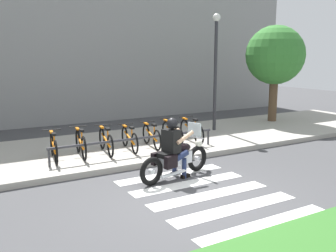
{
  "coord_description": "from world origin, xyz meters",
  "views": [
    {
      "loc": [
        -3.99,
        -5.87,
        2.79
      ],
      "look_at": [
        0.66,
        2.14,
        1.08
      ],
      "focal_mm": 39.95,
      "sensor_mm": 36.0,
      "label": 1
    }
  ],
  "objects_px": {
    "motorcycle": "(176,159)",
    "tree_near_rack": "(275,56)",
    "bicycle_4": "(151,136)",
    "bicycle_5": "(172,133)",
    "street_lamp": "(216,62)",
    "bicycle_1": "(81,144)",
    "bicycle_6": "(191,131)",
    "bicycle_2": "(106,141)",
    "bicycle_0": "(54,147)",
    "bicycle_3": "(129,139)",
    "rider": "(174,144)",
    "bike_rack": "(138,139)"
  },
  "relations": [
    {
      "from": "rider",
      "to": "bike_rack",
      "type": "bearing_deg",
      "value": 90.49
    },
    {
      "from": "bicycle_4",
      "to": "street_lamp",
      "type": "distance_m",
      "value": 4.08
    },
    {
      "from": "bicycle_4",
      "to": "bicycle_6",
      "type": "relative_size",
      "value": 0.94
    },
    {
      "from": "motorcycle",
      "to": "bicycle_1",
      "type": "bearing_deg",
      "value": 122.04
    },
    {
      "from": "bicycle_2",
      "to": "bicycle_6",
      "type": "relative_size",
      "value": 0.98
    },
    {
      "from": "street_lamp",
      "to": "bicycle_0",
      "type": "bearing_deg",
      "value": -168.55
    },
    {
      "from": "bike_rack",
      "to": "bicycle_3",
      "type": "bearing_deg",
      "value": 89.93
    },
    {
      "from": "rider",
      "to": "street_lamp",
      "type": "xyz_separation_m",
      "value": [
        3.96,
        3.68,
        1.78
      ]
    },
    {
      "from": "motorcycle",
      "to": "bicycle_1",
      "type": "distance_m",
      "value": 2.86
    },
    {
      "from": "tree_near_rack",
      "to": "bicycle_1",
      "type": "bearing_deg",
      "value": -169.39
    },
    {
      "from": "bicycle_5",
      "to": "street_lamp",
      "type": "distance_m",
      "value": 3.53
    },
    {
      "from": "motorcycle",
      "to": "tree_near_rack",
      "type": "height_order",
      "value": "tree_near_rack"
    },
    {
      "from": "tree_near_rack",
      "to": "bicycle_4",
      "type": "bearing_deg",
      "value": -166.08
    },
    {
      "from": "bicycle_2",
      "to": "rider",
      "type": "bearing_deg",
      "value": -73.38
    },
    {
      "from": "motorcycle",
      "to": "tree_near_rack",
      "type": "bearing_deg",
      "value": 29.35
    },
    {
      "from": "motorcycle",
      "to": "bicycle_5",
      "type": "distance_m",
      "value": 2.77
    },
    {
      "from": "bicycle_6",
      "to": "street_lamp",
      "type": "bearing_deg",
      "value": 34.05
    },
    {
      "from": "bicycle_1",
      "to": "bicycle_5",
      "type": "height_order",
      "value": "bicycle_1"
    },
    {
      "from": "rider",
      "to": "street_lamp",
      "type": "distance_m",
      "value": 5.69
    },
    {
      "from": "bicycle_6",
      "to": "street_lamp",
      "type": "xyz_separation_m",
      "value": [
        1.83,
        1.24,
        2.11
      ]
    },
    {
      "from": "bicycle_2",
      "to": "bicycle_4",
      "type": "relative_size",
      "value": 1.05
    },
    {
      "from": "bicycle_3",
      "to": "bike_rack",
      "type": "relative_size",
      "value": 0.33
    },
    {
      "from": "motorcycle",
      "to": "bicycle_3",
      "type": "height_order",
      "value": "motorcycle"
    },
    {
      "from": "bicycle_3",
      "to": "bicycle_0",
      "type": "bearing_deg",
      "value": -179.98
    },
    {
      "from": "bicycle_6",
      "to": "bicycle_3",
      "type": "bearing_deg",
      "value": 179.98
    },
    {
      "from": "tree_near_rack",
      "to": "street_lamp",
      "type": "bearing_deg",
      "value": -173.19
    },
    {
      "from": "bicycle_4",
      "to": "tree_near_rack",
      "type": "distance_m",
      "value": 7.21
    },
    {
      "from": "rider",
      "to": "bicycle_1",
      "type": "relative_size",
      "value": 0.9
    },
    {
      "from": "motorcycle",
      "to": "bicycle_0",
      "type": "relative_size",
      "value": 1.32
    },
    {
      "from": "bicycle_3",
      "to": "bike_rack",
      "type": "distance_m",
      "value": 0.56
    },
    {
      "from": "bicycle_6",
      "to": "bicycle_2",
      "type": "bearing_deg",
      "value": 180.0
    },
    {
      "from": "bicycle_3",
      "to": "tree_near_rack",
      "type": "height_order",
      "value": "tree_near_rack"
    },
    {
      "from": "bicycle_0",
      "to": "bicycle_2",
      "type": "xyz_separation_m",
      "value": [
        1.43,
        0.0,
        -0.0
      ]
    },
    {
      "from": "bicycle_5",
      "to": "street_lamp",
      "type": "relative_size",
      "value": 0.38
    },
    {
      "from": "rider",
      "to": "tree_near_rack",
      "type": "height_order",
      "value": "tree_near_rack"
    },
    {
      "from": "bicycle_2",
      "to": "bicycle_5",
      "type": "bearing_deg",
      "value": -0.01
    },
    {
      "from": "bicycle_4",
      "to": "street_lamp",
      "type": "xyz_separation_m",
      "value": [
        3.26,
        1.24,
        2.12
      ]
    },
    {
      "from": "bicycle_4",
      "to": "bicycle_5",
      "type": "relative_size",
      "value": 0.97
    },
    {
      "from": "bicycle_4",
      "to": "street_lamp",
      "type": "relative_size",
      "value": 0.36
    },
    {
      "from": "bicycle_1",
      "to": "motorcycle",
      "type": "bearing_deg",
      "value": -57.96
    },
    {
      "from": "motorcycle",
      "to": "bicycle_4",
      "type": "bearing_deg",
      "value": 75.63
    },
    {
      "from": "bicycle_1",
      "to": "bicycle_2",
      "type": "relative_size",
      "value": 0.97
    },
    {
      "from": "bicycle_1",
      "to": "tree_near_rack",
      "type": "height_order",
      "value": "tree_near_rack"
    },
    {
      "from": "bicycle_5",
      "to": "bicycle_6",
      "type": "bearing_deg",
      "value": 0.03
    },
    {
      "from": "bicycle_1",
      "to": "tree_near_rack",
      "type": "bearing_deg",
      "value": 10.61
    },
    {
      "from": "bicycle_0",
      "to": "bicycle_6",
      "type": "bearing_deg",
      "value": 0.0
    },
    {
      "from": "street_lamp",
      "to": "bicycle_5",
      "type": "bearing_deg",
      "value": -154.05
    },
    {
      "from": "bike_rack",
      "to": "bicycle_0",
      "type": "bearing_deg",
      "value": 165.49
    },
    {
      "from": "bicycle_0",
      "to": "street_lamp",
      "type": "distance_m",
      "value": 6.59
    },
    {
      "from": "bike_rack",
      "to": "tree_near_rack",
      "type": "height_order",
      "value": "tree_near_rack"
    }
  ]
}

